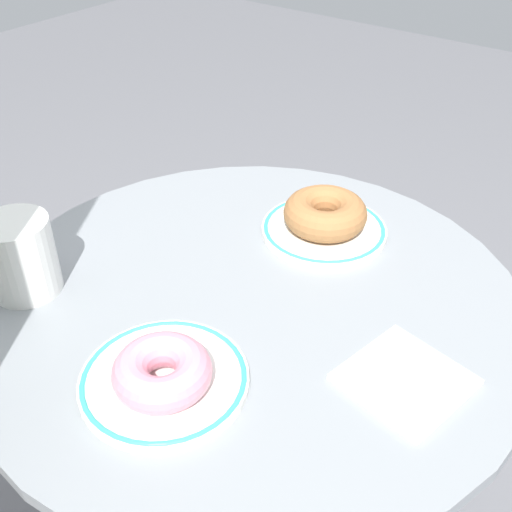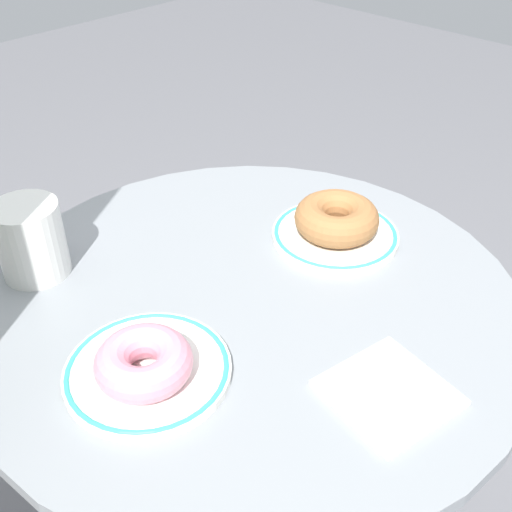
# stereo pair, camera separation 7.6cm
# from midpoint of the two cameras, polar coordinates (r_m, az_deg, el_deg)

# --- Properties ---
(cafe_table) EXTENTS (0.68, 0.68, 0.73)m
(cafe_table) POSITION_cam_midpoint_polar(r_m,az_deg,el_deg) (0.95, 1.87, -14.71)
(cafe_table) COLOR gray
(cafe_table) RESTS_ON ground
(plate_left) EXTENTS (0.18, 0.18, 0.01)m
(plate_left) POSITION_cam_midpoint_polar(r_m,az_deg,el_deg) (0.68, -6.63, -10.45)
(plate_left) COLOR white
(plate_left) RESTS_ON cafe_table
(plate_right) EXTENTS (0.18, 0.18, 0.01)m
(plate_right) POSITION_cam_midpoint_polar(r_m,az_deg,el_deg) (0.89, 9.63, 1.86)
(plate_right) COLOR white
(plate_right) RESTS_ON cafe_table
(donut_pink_frosted) EXTENTS (0.14, 0.14, 0.04)m
(donut_pink_frosted) POSITION_cam_midpoint_polar(r_m,az_deg,el_deg) (0.65, -6.89, -9.72)
(donut_pink_frosted) COLOR pink
(donut_pink_frosted) RESTS_ON plate_left
(donut_cinnamon) EXTENTS (0.16, 0.16, 0.04)m
(donut_cinnamon) POSITION_cam_midpoint_polar(r_m,az_deg,el_deg) (0.87, 9.80, 3.34)
(donut_cinnamon) COLOR #A36B3D
(donut_cinnamon) RESTS_ON plate_right
(paper_napkin) EXTENTS (0.14, 0.14, 0.01)m
(paper_napkin) POSITION_cam_midpoint_polar(r_m,az_deg,el_deg) (0.68, 15.16, -12.05)
(paper_napkin) COLOR white
(paper_napkin) RESTS_ON cafe_table
(coffee_mug) EXTENTS (0.08, 0.13, 0.10)m
(coffee_mug) POSITION_cam_midpoint_polar(r_m,az_deg,el_deg) (0.83, -17.57, 1.43)
(coffee_mug) COLOR white
(coffee_mug) RESTS_ON cafe_table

